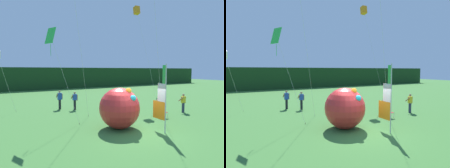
# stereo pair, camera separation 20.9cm
# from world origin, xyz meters

# --- Properties ---
(ground_plane) EXTENTS (120.00, 120.00, 0.00)m
(ground_plane) POSITION_xyz_m (0.00, 0.00, 0.00)
(ground_plane) COLOR #3D7533
(distant_treeline) EXTENTS (80.00, 2.40, 4.06)m
(distant_treeline) POSITION_xyz_m (0.00, 28.35, 2.03)
(distant_treeline) COLOR #193819
(distant_treeline) RESTS_ON ground
(banner_flag) EXTENTS (0.06, 1.03, 3.92)m
(banner_flag) POSITION_xyz_m (1.25, -0.61, 1.88)
(banner_flag) COLOR #B7B7BC
(banner_flag) RESTS_ON ground
(person_near_banner) EXTENTS (0.55, 0.48, 1.58)m
(person_near_banner) POSITION_xyz_m (4.14, 2.65, 0.84)
(person_near_banner) COLOR #2D334C
(person_near_banner) RESTS_ON ground
(person_mid_field) EXTENTS (0.55, 0.48, 1.59)m
(person_mid_field) POSITION_xyz_m (6.46, 2.18, 0.84)
(person_mid_field) COLOR #2D334C
(person_mid_field) RESTS_ON ground
(person_far_left) EXTENTS (0.55, 0.48, 1.63)m
(person_far_left) POSITION_xyz_m (-1.08, 7.82, 0.87)
(person_far_left) COLOR black
(person_far_left) RESTS_ON ground
(person_far_right) EXTENTS (0.55, 0.48, 1.70)m
(person_far_right) POSITION_xyz_m (-2.20, 8.72, 0.91)
(person_far_right) COLOR black
(person_far_right) RESTS_ON ground
(inflatable_balloon) EXTENTS (2.50, 2.50, 2.52)m
(inflatable_balloon) POSITION_xyz_m (-0.50, 1.14, 1.26)
(inflatable_balloon) COLOR red
(inflatable_balloon) RESTS_ON ground
(folding_chair) EXTENTS (0.51, 0.51, 0.89)m
(folding_chair) POSITION_xyz_m (3.65, 1.77, 0.51)
(folding_chair) COLOR #BCBCC1
(folding_chair) RESTS_ON ground
(kite_green_diamond_2) EXTENTS (2.04, 0.80, 6.13)m
(kite_green_diamond_2) POSITION_xyz_m (-3.99, 3.33, 5.45)
(kite_green_diamond_2) COLOR brown
(kite_green_diamond_2) RESTS_ON ground
(kite_orange_box_3) EXTENTS (1.41, 2.63, 10.34)m
(kite_orange_box_3) POSITION_xyz_m (5.97, 8.09, 9.87)
(kite_orange_box_3) COLOR brown
(kite_orange_box_3) RESTS_ON ground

